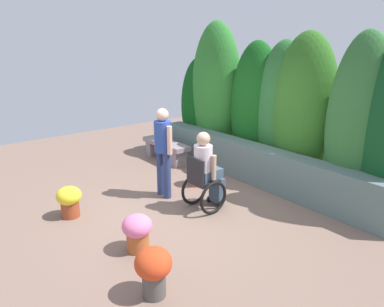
# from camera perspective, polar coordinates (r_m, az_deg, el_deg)

# --- Properties ---
(ground_plane) EXTENTS (12.22, 12.22, 0.00)m
(ground_plane) POSITION_cam_1_polar(r_m,az_deg,el_deg) (6.00, -1.21, -8.65)
(ground_plane) COLOR #7D6356
(stone_retaining_wall) EXTENTS (5.37, 0.39, 0.77)m
(stone_retaining_wall) POSITION_cam_1_polar(r_m,az_deg,el_deg) (6.98, 10.23, -1.69)
(stone_retaining_wall) COLOR slate
(stone_retaining_wall) RESTS_ON ground
(hedge_backdrop) EXTENTS (5.63, 1.01, 3.16)m
(hedge_backdrop) POSITION_cam_1_polar(r_m,az_deg,el_deg) (7.26, 12.69, 7.38)
(hedge_backdrop) COLOR #0D4914
(hedge_backdrop) RESTS_ON ground
(stone_bench) EXTENTS (1.41, 0.39, 0.47)m
(stone_bench) POSITION_cam_1_polar(r_m,az_deg,el_deg) (8.20, -4.33, 0.92)
(stone_bench) COLOR gray
(stone_bench) RESTS_ON ground
(person_in_wheelchair) EXTENTS (0.53, 0.66, 1.33)m
(person_in_wheelchair) POSITION_cam_1_polar(r_m,az_deg,el_deg) (5.70, 2.23, -3.29)
(person_in_wheelchair) COLOR black
(person_in_wheelchair) RESTS_ON ground
(person_standing_companion) EXTENTS (0.49, 0.30, 1.61)m
(person_standing_companion) POSITION_cam_1_polar(r_m,az_deg,el_deg) (6.10, -4.76, 1.07)
(person_standing_companion) COLOR navy
(person_standing_companion) RESTS_ON ground
(flower_pot_purple_near) EXTENTS (0.38, 0.38, 0.53)m
(flower_pot_purple_near) POSITION_cam_1_polar(r_m,az_deg,el_deg) (6.77, 0.82, -3.00)
(flower_pot_purple_near) COLOR #B94E32
(flower_pot_purple_near) RESTS_ON ground
(flower_pot_terracotta_by_wall) EXTENTS (0.41, 0.41, 0.58)m
(flower_pot_terracotta_by_wall) POSITION_cam_1_polar(r_m,az_deg,el_deg) (3.96, -6.33, -18.21)
(flower_pot_terracotta_by_wall) COLOR #514C48
(flower_pot_terracotta_by_wall) RESTS_ON ground
(flower_pot_red_accent) EXTENTS (0.39, 0.39, 0.51)m
(flower_pot_red_accent) POSITION_cam_1_polar(r_m,az_deg,el_deg) (5.88, -19.48, -7.16)
(flower_pot_red_accent) COLOR #9A4225
(flower_pot_red_accent) RESTS_ON ground
(flower_pot_small_foreground) EXTENTS (0.40, 0.40, 0.51)m
(flower_pot_small_foreground) POSITION_cam_1_polar(r_m,az_deg,el_deg) (4.76, -8.96, -12.37)
(flower_pot_small_foreground) COLOR #B2592A
(flower_pot_small_foreground) RESTS_ON ground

